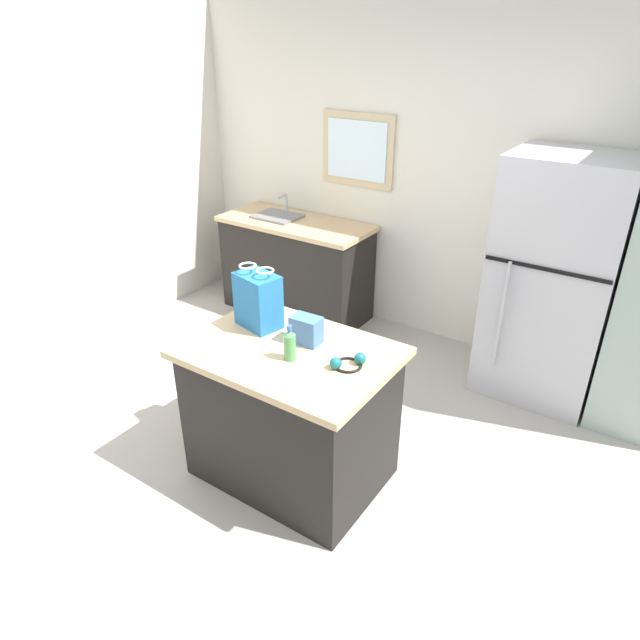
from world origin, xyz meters
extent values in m
plane|color=#ADA89E|center=(0.00, 0.00, 0.00)|extent=(6.15, 6.15, 0.00)
cube|color=silver|center=(0.00, 2.20, 1.38)|extent=(5.12, 0.10, 2.76)
cube|color=#CCB78C|center=(-0.93, 2.15, 1.51)|extent=(0.68, 0.04, 0.60)
cube|color=white|center=(-0.93, 2.13, 1.51)|extent=(0.56, 0.02, 0.48)
cube|color=silver|center=(-2.56, 0.00, 1.38)|extent=(0.10, 4.40, 2.76)
cube|color=black|center=(-0.09, 0.04, 0.41)|extent=(1.05, 0.73, 0.83)
cube|color=tan|center=(-0.09, 0.04, 0.85)|extent=(1.13, 0.81, 0.04)
cube|color=#B7B7BC|center=(0.86, 1.80, 0.86)|extent=(0.79, 0.65, 1.73)
cube|color=black|center=(0.86, 1.47, 1.07)|extent=(0.77, 0.01, 0.02)
cylinder|color=#B7B7BC|center=(0.64, 1.44, 0.69)|extent=(0.02, 0.02, 0.78)
cube|color=black|center=(-1.37, 1.84, 0.42)|extent=(1.35, 0.57, 0.85)
cube|color=tan|center=(-1.37, 1.84, 0.87)|extent=(1.39, 0.61, 0.04)
cube|color=slate|center=(-1.57, 1.84, 0.84)|extent=(0.40, 0.32, 0.14)
cylinder|color=#B7B7BC|center=(-1.57, 1.98, 0.98)|extent=(0.03, 0.03, 0.18)
cylinder|color=#B7B7BC|center=(-1.57, 1.91, 1.06)|extent=(0.02, 0.14, 0.02)
cube|color=#236BAD|center=(-0.40, 0.17, 1.03)|extent=(0.29, 0.22, 0.32)
torus|color=white|center=(-0.47, 0.17, 1.23)|extent=(0.12, 0.12, 0.01)
torus|color=white|center=(-0.34, 0.17, 1.23)|extent=(0.12, 0.12, 0.01)
cube|color=#4775B7|center=(-0.06, 0.16, 0.95)|extent=(0.17, 0.12, 0.16)
cylinder|color=#4C9956|center=(-0.03, -0.04, 0.94)|extent=(0.06, 0.06, 0.14)
cone|color=#4C9956|center=(-0.03, -0.04, 1.03)|extent=(0.06, 0.06, 0.03)
cylinder|color=blue|center=(-0.03, -0.04, 1.06)|extent=(0.03, 0.03, 0.02)
torus|color=black|center=(0.26, 0.07, 0.88)|extent=(0.21, 0.21, 0.01)
sphere|color=#19666B|center=(0.22, 0.02, 0.90)|extent=(0.06, 0.06, 0.06)
sphere|color=#19666B|center=(0.30, 0.13, 0.90)|extent=(0.06, 0.06, 0.06)
camera|label=1|loc=(1.53, -2.05, 2.43)|focal=31.65mm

